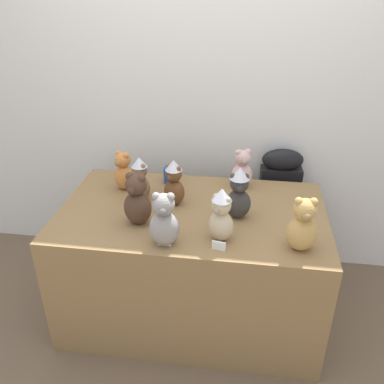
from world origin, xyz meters
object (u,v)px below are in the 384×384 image
Objects in this scene: teddy_bear_charcoal at (239,194)px; party_cup_blue at (170,175)px; instrument_case at (277,209)px; teddy_bear_ginger at (124,172)px; teddy_bear_sand at (221,215)px; teddy_bear_honey at (303,226)px; teddy_bear_mocha at (140,179)px; teddy_bear_blush at (242,170)px; teddy_bear_cocoa at (137,201)px; teddy_bear_chestnut at (174,183)px; display_table at (192,263)px; teddy_bear_ash at (164,221)px.

teddy_bear_charcoal is 0.60m from party_cup_blue.
teddy_bear_ginger reaches higher than instrument_case.
teddy_bear_honey is at bearing 21.13° from teddy_bear_sand.
instrument_case is 1.08m from teddy_bear_mocha.
teddy_bear_charcoal is 1.17× the size of teddy_bear_blush.
teddy_bear_cocoa is at bearing -171.56° from teddy_bear_charcoal.
instrument_case is 8.63× the size of party_cup_blue.
teddy_bear_blush is at bearing 36.82° from teddy_bear_ginger.
teddy_bear_sand is 2.68× the size of party_cup_blue.
teddy_bear_charcoal reaches higher than teddy_bear_ginger.
teddy_bear_chestnut is 0.39m from teddy_bear_charcoal.
teddy_bear_charcoal is at bearing 96.75° from teddy_bear_sand.
teddy_bear_charcoal is (0.08, 0.23, 0.01)m from teddy_bear_sand.
party_cup_blue is (-0.38, 0.60, -0.09)m from teddy_bear_sand.
teddy_bear_chestnut reaches higher than party_cup_blue.
teddy_bear_ginger is 0.87× the size of teddy_bear_sand.
teddy_bear_sand is at bearing -114.77° from teddy_bear_charcoal.
teddy_bear_charcoal reaches higher than instrument_case.
instrument_case is at bearing 47.41° from display_table.
teddy_bear_sand is 1.00× the size of teddy_bear_ash.
teddy_bear_charcoal reaches higher than teddy_bear_mocha.
party_cup_blue is at bearing 93.67° from teddy_bear_ash.
teddy_bear_charcoal is at bearing 137.48° from teddy_bear_honey.
display_table is 5.28× the size of teddy_bear_honey.
teddy_bear_blush is (0.08, 0.60, -0.02)m from teddy_bear_sand.
display_table is at bearing 2.95° from teddy_bear_ginger.
teddy_bear_honey is (0.59, -0.30, 0.52)m from display_table.
teddy_bear_chestnut is 0.29m from party_cup_blue.
teddy_bear_mocha reaches higher than instrument_case.
instrument_case is 0.98m from teddy_bear_honey.
teddy_bear_ginger is at bearing 173.90° from teddy_bear_mocha.
teddy_bear_cocoa reaches higher than teddy_bear_sand.
teddy_bear_mocha is at bearing 112.94° from teddy_bear_ash.
teddy_bear_cocoa is at bearing -98.79° from party_cup_blue.
teddy_bear_chestnut is at bearing 70.07° from teddy_bear_cocoa.
teddy_bear_blush is at bearing 0.52° from party_cup_blue.
teddy_bear_cocoa is 1.02× the size of teddy_bear_sand.
teddy_bear_ginger is 0.74m from teddy_bear_blush.
teddy_bear_charcoal is (0.35, 0.32, 0.01)m from teddy_bear_ash.
teddy_bear_cocoa reaches higher than teddy_bear_ash.
teddy_bear_sand is at bearing -9.28° from teddy_bear_ginger.
party_cup_blue is (-0.78, 0.63, -0.08)m from teddy_bear_honey.
teddy_bear_chestnut is at bearing 88.58° from teddy_bear_ash.
teddy_bear_honey is 0.42m from teddy_bear_charcoal.
teddy_bear_honey reaches higher than teddy_bear_ginger.
party_cup_blue is (-0.47, -0.00, -0.07)m from teddy_bear_blush.
teddy_bear_sand reaches higher than teddy_bear_ginger.
teddy_bear_ash is (-0.09, -0.35, 0.52)m from display_table.
teddy_bear_charcoal is (0.27, -0.04, 0.54)m from display_table.
teddy_bear_chestnut is 0.38m from teddy_bear_ginger.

